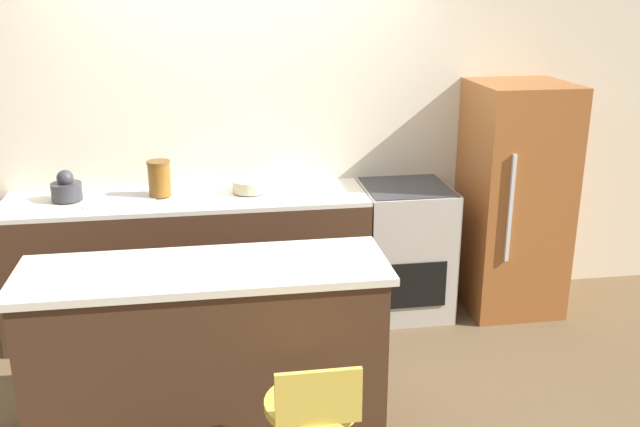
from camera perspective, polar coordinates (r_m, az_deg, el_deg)
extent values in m
plane|color=brown|center=(4.84, -5.78, -10.19)|extent=(14.00, 14.00, 0.00)
cube|color=beige|center=(5.02, -6.72, 6.67)|extent=(8.00, 0.06, 2.60)
cube|color=#422819|center=(4.94, -10.32, -4.04)|extent=(2.38, 0.61, 0.90)
cube|color=silver|center=(4.79, -10.63, 1.10)|extent=(2.38, 0.61, 0.03)
cube|color=#9EA3A8|center=(4.81, -15.61, 1.06)|extent=(0.44, 0.33, 0.01)
cube|color=#422819|center=(3.83, -8.91, -10.91)|extent=(1.79, 0.57, 0.89)
cube|color=silver|center=(3.63, -9.26, -4.52)|extent=(1.86, 0.61, 0.04)
cube|color=#B7B2A8|center=(5.11, 6.77, -2.91)|extent=(0.60, 0.61, 0.93)
cube|color=black|center=(4.89, 7.68, -5.72)|extent=(0.42, 0.01, 0.32)
cube|color=#333338|center=(4.96, 6.97, 2.13)|extent=(0.57, 0.58, 0.01)
cube|color=#995628|center=(5.23, 15.23, 1.17)|extent=(0.64, 0.66, 1.63)
cube|color=silver|center=(4.85, 14.98, 0.35)|extent=(0.02, 0.02, 0.74)
cylinder|color=gold|center=(3.28, -0.62, -14.98)|extent=(0.43, 0.43, 0.04)
cube|color=gold|center=(3.04, -0.11, -14.54)|extent=(0.37, 0.02, 0.25)
cylinder|color=#333338|center=(4.90, -19.61, 1.68)|extent=(0.20, 0.20, 0.11)
sphere|color=#333338|center=(4.87, -19.72, 2.68)|extent=(0.11, 0.11, 0.11)
cylinder|color=#C1B28E|center=(4.82, -5.64, 2.23)|extent=(0.23, 0.23, 0.08)
cylinder|color=brown|center=(4.80, -12.72, 2.67)|extent=(0.15, 0.15, 0.22)
cylinder|color=brown|center=(4.78, -12.82, 4.02)|extent=(0.15, 0.15, 0.02)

